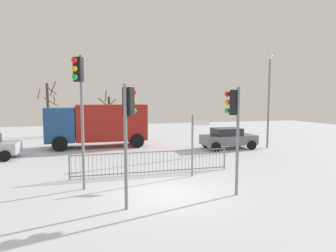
{
  "coord_description": "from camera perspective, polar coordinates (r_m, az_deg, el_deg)",
  "views": [
    {
      "loc": [
        -2.89,
        -10.06,
        3.5
      ],
      "look_at": [
        1.0,
        3.62,
        2.17
      ],
      "focal_mm": 30.56,
      "sensor_mm": 36.0,
      "label": 1
    }
  ],
  "objects": [
    {
      "name": "ground_plane",
      "position": [
        11.03,
        0.16,
        -13.14
      ],
      "size": [
        60.0,
        60.0,
        0.0
      ],
      "primitive_type": "plane",
      "color": "silver"
    },
    {
      "name": "traffic_light_rear_left",
      "position": [
        9.08,
        -7.92,
        1.61
      ],
      "size": [
        0.47,
        0.46,
        3.98
      ],
      "rotation": [
        0.0,
        0.0,
        5.46
      ],
      "color": "slate",
      "rests_on": "ground"
    },
    {
      "name": "traffic_light_foreground_right",
      "position": [
        11.25,
        -17.25,
        6.43
      ],
      "size": [
        0.43,
        0.51,
        5.15
      ],
      "rotation": [
        0.0,
        0.0,
        2.59
      ],
      "color": "slate",
      "rests_on": "ground"
    },
    {
      "name": "traffic_light_mid_left",
      "position": [
        10.6,
        13.03,
        1.89
      ],
      "size": [
        0.46,
        0.47,
        3.94
      ],
      "rotation": [
        0.0,
        0.0,
        0.74
      ],
      "color": "slate",
      "rests_on": "ground"
    },
    {
      "name": "direction_sign_post",
      "position": [
        12.97,
        5.18,
        -3.2
      ],
      "size": [
        0.75,
        0.3,
        2.8
      ],
      "rotation": [
        0.0,
        0.0,
        -0.34
      ],
      "color": "slate",
      "rests_on": "ground"
    },
    {
      "name": "pedestrian_guard_railing",
      "position": [
        13.49,
        -3.14,
        -7.27
      ],
      "size": [
        7.44,
        0.21,
        1.07
      ],
      "rotation": [
        0.0,
        0.0,
        -0.02
      ],
      "color": "slate",
      "rests_on": "ground"
    },
    {
      "name": "car_grey_far",
      "position": [
        20.71,
        11.87,
        -2.34
      ],
      "size": [
        3.82,
        1.96,
        1.47
      ],
      "rotation": [
        0.0,
        0.0,
        -0.01
      ],
      "color": "slate",
      "rests_on": "ground"
    },
    {
      "name": "delivery_truck",
      "position": [
        21.57,
        -13.66,
        0.52
      ],
      "size": [
        7.06,
        2.72,
        3.1
      ],
      "rotation": [
        0.0,
        0.0,
        3.14
      ],
      "color": "maroon",
      "rests_on": "ground"
    },
    {
      "name": "street_lamp",
      "position": [
        21.63,
        19.5,
        6.6
      ],
      "size": [
        0.36,
        0.36,
        6.66
      ],
      "color": "slate",
      "rests_on": "ground"
    },
    {
      "name": "bare_tree_left",
      "position": [
        29.24,
        -22.78,
        3.43
      ],
      "size": [
        1.72,
        1.76,
        5.21
      ],
      "color": "#473828",
      "rests_on": "ground"
    },
    {
      "name": "bare_tree_centre",
      "position": [
        29.78,
        -11.69,
        2.48
      ],
      "size": [
        1.84,
        1.85,
        4.4
      ],
      "color": "#473828",
      "rests_on": "ground"
    }
  ]
}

